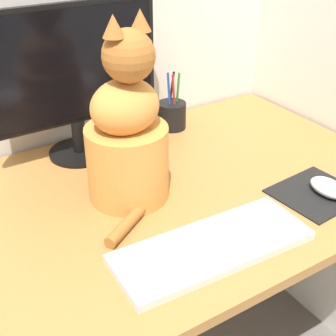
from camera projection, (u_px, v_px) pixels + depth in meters
The scene contains 7 objects.
desk at pixel (136, 231), 1.13m from camera, with size 1.36×0.75×0.73m.
monitor at pixel (73, 76), 1.17m from camera, with size 0.46×0.17×0.40m.
keyboard at pixel (212, 246), 0.93m from camera, with size 0.41×0.17×0.02m.
mousepad_right at pixel (316, 193), 1.11m from camera, with size 0.20×0.18×0.00m.
computer_mouse_right at pixel (328, 188), 1.09m from camera, with size 0.06×0.10×0.03m.
cat at pixel (129, 135), 1.03m from camera, with size 0.25×0.27×0.42m.
pen_cup at pixel (172, 114), 1.40m from camera, with size 0.08×0.08×0.17m.
Camera 1 is at (-0.41, -0.80, 1.34)m, focal length 50.00 mm.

